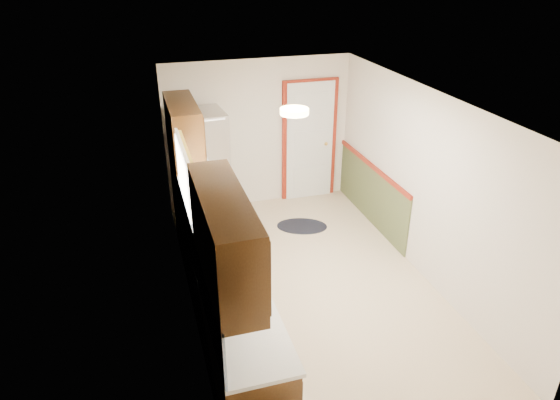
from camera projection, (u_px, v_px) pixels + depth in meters
room_shell at (312, 200)px, 5.89m from camera, size 3.20×5.20×2.52m
kitchen_run at (215, 258)px, 5.49m from camera, size 0.63×4.00×2.20m
back_wall_trim at (323, 152)px, 8.18m from camera, size 1.12×2.30×2.08m
ceiling_fixture at (294, 111)px, 5.12m from camera, size 0.30×0.30×0.06m
microwave at (231, 275)px, 4.67m from camera, size 0.30×0.52×0.35m
refrigerator at (202, 169)px, 7.52m from camera, size 0.80×0.77×1.78m
rug at (302, 226)px, 7.76m from camera, size 0.90×0.74×0.01m
cooktop at (196, 184)px, 6.89m from camera, size 0.50×0.61×0.02m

